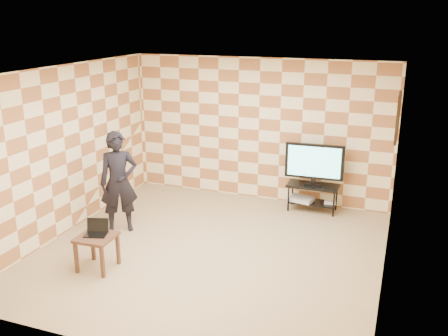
{
  "coord_description": "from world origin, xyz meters",
  "views": [
    {
      "loc": [
        2.58,
        -6.36,
        3.45
      ],
      "look_at": [
        0.0,
        0.6,
        1.15
      ],
      "focal_mm": 40.0,
      "sensor_mm": 36.0,
      "label": 1
    }
  ],
  "objects": [
    {
      "name": "wall_front",
      "position": [
        0.0,
        -2.5,
        1.35
      ],
      "size": [
        5.0,
        0.02,
        2.7
      ],
      "primitive_type": "cube",
      "color": "#F4E7B7",
      "rests_on": "ground"
    },
    {
      "name": "tv",
      "position": [
        1.14,
        2.17,
        0.92
      ],
      "size": [
        1.04,
        0.21,
        0.76
      ],
      "color": "black",
      "rests_on": "tv_stand"
    },
    {
      "name": "tv_stand",
      "position": [
        1.14,
        2.17,
        0.36
      ],
      "size": [
        0.93,
        0.42,
        0.5
      ],
      "color": "black",
      "rests_on": "floor"
    },
    {
      "name": "side_table",
      "position": [
        -1.29,
        -1.04,
        0.41
      ],
      "size": [
        0.51,
        0.51,
        0.5
      ],
      "color": "#3D2518",
      "rests_on": "floor"
    },
    {
      "name": "ceiling",
      "position": [
        0.0,
        0.0,
        2.7
      ],
      "size": [
        5.0,
        5.0,
        0.02
      ],
      "primitive_type": "cube",
      "color": "white",
      "rests_on": "wall_back"
    },
    {
      "name": "game_console",
      "position": [
        1.45,
        2.19,
        0.19
      ],
      "size": [
        0.21,
        0.17,
        0.04
      ],
      "primitive_type": "cube",
      "rotation": [
        0.0,
        0.0,
        0.13
      ],
      "color": "silver",
      "rests_on": "tv_stand"
    },
    {
      "name": "wall_left",
      "position": [
        -2.5,
        0.0,
        1.35
      ],
      "size": [
        0.02,
        5.0,
        2.7
      ],
      "primitive_type": "cube",
      "color": "#F4E7B7",
      "rests_on": "ground"
    },
    {
      "name": "floor",
      "position": [
        0.0,
        0.0,
        0.0
      ],
      "size": [
        5.0,
        5.0,
        0.0
      ],
      "primitive_type": "plane",
      "color": "#9F8966",
      "rests_on": "ground"
    },
    {
      "name": "wall_right",
      "position": [
        2.5,
        0.0,
        1.35
      ],
      "size": [
        0.02,
        5.0,
        2.7
      ],
      "primitive_type": "cube",
      "color": "#F4E7B7",
      "rests_on": "ground"
    },
    {
      "name": "person",
      "position": [
        -1.69,
        0.23,
        0.84
      ],
      "size": [
        0.73,
        0.68,
        1.67
      ],
      "primitive_type": "imported",
      "rotation": [
        0.0,
        0.0,
        0.61
      ],
      "color": "black",
      "rests_on": "floor"
    },
    {
      "name": "wall_art",
      "position": [
        2.47,
        1.55,
        1.95
      ],
      "size": [
        0.04,
        0.72,
        0.72
      ],
      "color": "black",
      "rests_on": "wall_right"
    },
    {
      "name": "wall_back",
      "position": [
        0.0,
        2.5,
        1.35
      ],
      "size": [
        5.0,
        0.02,
        2.7
      ],
      "primitive_type": "cube",
      "color": "#F4E7B7",
      "rests_on": "ground"
    },
    {
      "name": "dvd_player",
      "position": [
        0.94,
        2.14,
        0.21
      ],
      "size": [
        0.48,
        0.39,
        0.07
      ],
      "primitive_type": "cube",
      "rotation": [
        0.0,
        0.0,
        -0.2
      ],
      "color": "#B5B5B8",
      "rests_on": "tv_stand"
    },
    {
      "name": "laptop",
      "position": [
        -1.32,
        -0.98,
        0.55
      ],
      "size": [
        0.36,
        0.32,
        0.21
      ],
      "color": "black",
      "rests_on": "side_table"
    }
  ]
}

